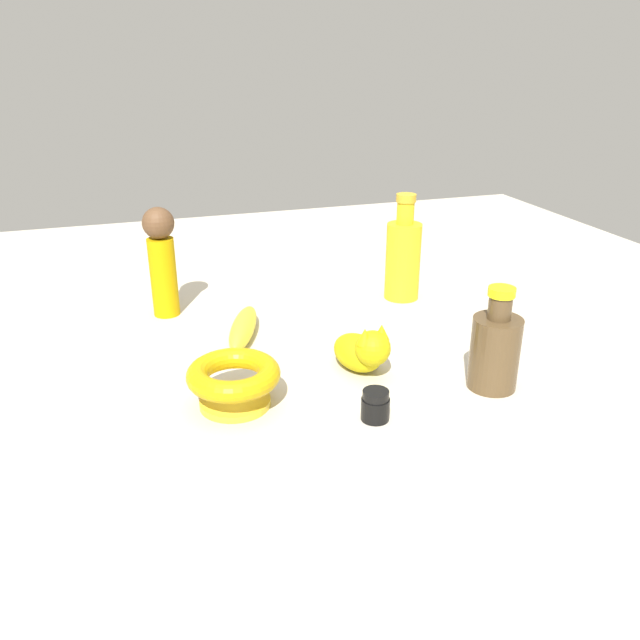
# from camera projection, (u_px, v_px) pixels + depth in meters

# --- Properties ---
(ground) EXTENTS (2.00, 2.00, 0.00)m
(ground) POSITION_uv_depth(u_px,v_px,m) (320.00, 352.00, 1.09)
(ground) COLOR #BCB29E
(nail_polish_jar) EXTENTS (0.04, 0.04, 0.04)m
(nail_polish_jar) POSITION_uv_depth(u_px,v_px,m) (375.00, 405.00, 0.89)
(nail_polish_jar) COLOR black
(nail_polish_jar) RESTS_ON ground
(bowl) EXTENTS (0.13, 0.13, 0.07)m
(bowl) POSITION_uv_depth(u_px,v_px,m) (234.00, 379.00, 0.91)
(bowl) COLOR gold
(bowl) RESTS_ON ground
(bottle_short) EXTENTS (0.07, 0.07, 0.16)m
(bottle_short) POSITION_uv_depth(u_px,v_px,m) (495.00, 349.00, 0.96)
(bottle_short) COLOR #4C3A22
(bottle_short) RESTS_ON ground
(cat_figurine) EXTENTS (0.08, 0.14, 0.09)m
(cat_figurine) POSITION_uv_depth(u_px,v_px,m) (362.00, 350.00, 1.01)
(cat_figurine) COLOR #B7A90C
(cat_figurine) RESTS_ON ground
(person_figure_adult) EXTENTS (0.07, 0.07, 0.21)m
(person_figure_adult) POSITION_uv_depth(u_px,v_px,m) (162.00, 259.00, 1.20)
(person_figure_adult) COLOR #BA8F04
(person_figure_adult) RESTS_ON ground
(bottle_tall) EXTENTS (0.07, 0.07, 0.22)m
(bottle_tall) POSITION_uv_depth(u_px,v_px,m) (403.00, 257.00, 1.29)
(bottle_tall) COLOR yellow
(bottle_tall) RESTS_ON ground
(banana) EXTENTS (0.10, 0.18, 0.04)m
(banana) POSITION_uv_depth(u_px,v_px,m) (243.00, 328.00, 1.14)
(banana) COLOR yellow
(banana) RESTS_ON ground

